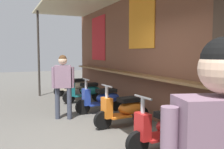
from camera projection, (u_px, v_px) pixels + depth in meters
name	position (u px, v px, depth m)	size (l,w,h in m)	color
ground_plane	(92.00, 143.00, 4.54)	(37.39, 37.39, 0.00)	#56544F
market_stall_facade	(175.00, 42.00, 5.14)	(13.35, 2.41, 3.36)	brown
scooter_cream	(74.00, 86.00, 9.62)	(0.46, 1.40, 0.97)	beige
scooter_teal	(86.00, 91.00, 8.28)	(0.46, 1.40, 0.97)	#197075
scooter_blue	(102.00, 98.00, 6.91)	(0.46, 1.40, 0.97)	#233D9E
scooter_orange	(126.00, 109.00, 5.63)	(0.49, 1.40, 0.97)	orange
scooter_red	(166.00, 127.00, 4.25)	(0.48, 1.40, 0.97)	red
shopper_passing	(63.00, 80.00, 6.15)	(0.30, 0.54, 1.61)	#383D4C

